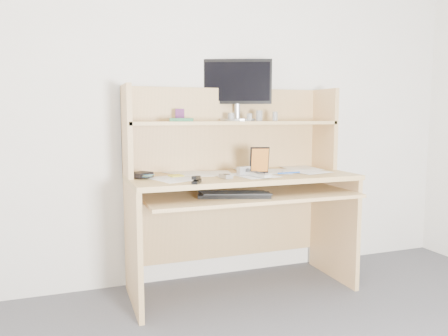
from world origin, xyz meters
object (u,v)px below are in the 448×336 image
object	(u,v)px
desk	(237,181)
monitor	(237,88)
tv_remote	(258,175)
game_case	(259,160)
keyboard	(234,194)

from	to	relation	value
desk	monitor	world-z (taller)	monitor
desk	monitor	bearing A→B (deg)	70.02
tv_remote	game_case	bearing A→B (deg)	48.22
desk	keyboard	bearing A→B (deg)	-114.47
keyboard	monitor	bearing A→B (deg)	86.49
tv_remote	game_case	size ratio (longest dim) A/B	1.12
tv_remote	game_case	world-z (taller)	game_case
keyboard	game_case	bearing A→B (deg)	55.09
tv_remote	monitor	distance (m)	0.67
keyboard	tv_remote	size ratio (longest dim) A/B	2.35
keyboard	tv_remote	distance (m)	0.20
desk	tv_remote	distance (m)	0.25
desk	keyboard	world-z (taller)	desk
desk	tv_remote	xyz separation A→B (m)	(0.04, -0.23, 0.07)
tv_remote	monitor	xyz separation A→B (m)	(0.02, 0.40, 0.53)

